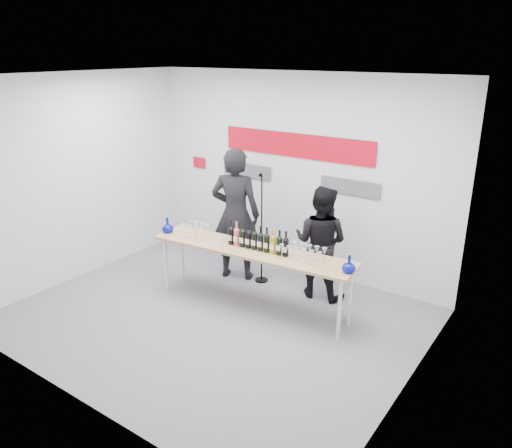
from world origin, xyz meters
name	(u,v)px	position (x,y,z in m)	size (l,w,h in m)	color
ground	(214,318)	(0.00, 0.00, 0.00)	(5.00, 5.00, 0.00)	slate
back_wall	(296,175)	(0.00, 2.00, 1.50)	(5.00, 0.04, 3.00)	silver
signage	(292,154)	(-0.06, 1.97, 1.81)	(3.38, 0.02, 0.79)	red
tasting_table	(252,253)	(0.23, 0.53, 0.77)	(2.83, 0.80, 0.84)	tan
wine_bottles	(258,238)	(0.31, 0.55, 1.00)	(0.89, 0.15, 0.33)	black
decanter_left	(167,225)	(-1.10, 0.36, 0.94)	(0.16, 0.16, 0.21)	#06107F
decanter_right	(349,264)	(1.57, 0.59, 0.94)	(0.16, 0.16, 0.21)	#06107F
glasses_left	(196,230)	(-0.66, 0.45, 0.93)	(0.38, 0.25, 0.18)	silver
glasses_right	(303,253)	(0.95, 0.60, 0.93)	(0.58, 0.27, 0.18)	silver
presenter_left	(236,214)	(-0.52, 1.17, 0.99)	(0.72, 0.47, 1.98)	black
presenter_right	(321,242)	(0.80, 1.35, 0.79)	(0.77, 0.60, 1.58)	black
mic_stand	(261,250)	(-0.11, 1.25, 0.51)	(0.19, 0.19, 1.66)	black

